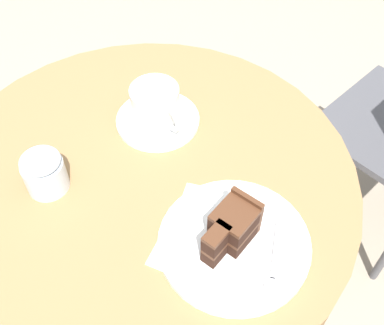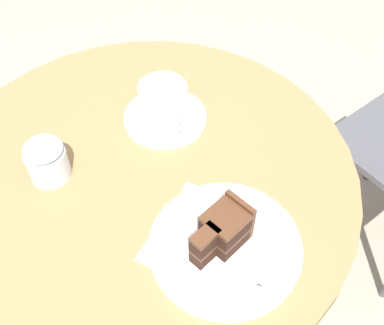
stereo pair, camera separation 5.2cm
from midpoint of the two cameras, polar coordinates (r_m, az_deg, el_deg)
name	(u,v)px [view 2 (the right image)]	position (r m, az deg, el deg)	size (l,w,h in m)	color
cafe_table	(149,211)	(0.94, -3.57, -5.80)	(0.75, 0.75, 0.74)	olive
saucer	(165,118)	(0.92, -1.56, 5.25)	(0.16, 0.16, 0.01)	white
coffee_cup	(164,101)	(0.90, -1.71, 7.24)	(0.12, 0.09, 0.07)	white
teaspoon	(159,132)	(0.89, -2.22, 3.60)	(0.03, 0.09, 0.00)	silver
cake_plate	(225,247)	(0.75, 5.96, -9.97)	(0.24, 0.24, 0.01)	white
cake_slice	(224,229)	(0.72, 5.87, -7.98)	(0.07, 0.10, 0.07)	black
fork	(262,274)	(0.73, 10.34, -13.01)	(0.10, 0.11, 0.00)	silver
napkin	(209,237)	(0.77, 4.02, -8.88)	(0.23, 0.23, 0.00)	silver
sugar_pot	(47,160)	(0.84, -15.16, 0.20)	(0.07, 0.07, 0.08)	silver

